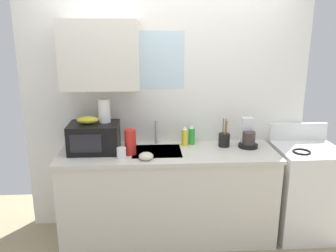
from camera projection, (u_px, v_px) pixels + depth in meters
kitchen_wall_assembly at (156, 99)px, 3.43m from camera, size 2.82×0.42×2.50m
counter_unit at (168, 194)px, 3.37m from camera, size 2.05×0.63×0.90m
sink_faucet at (156, 132)px, 3.44m from camera, size 0.03×0.03×0.24m
stove_range at (304, 190)px, 3.45m from camera, size 0.60×0.60×1.08m
microwave at (94, 138)px, 3.22m from camera, size 0.46×0.35×0.27m
banana_bunch at (88, 120)px, 3.18m from camera, size 0.20×0.11×0.07m
paper_towel_roll at (104, 111)px, 3.21m from camera, size 0.11×0.11×0.22m
coffee_maker at (248, 136)px, 3.37m from camera, size 0.19×0.21×0.28m
dish_soap_bottle_yellow at (185, 136)px, 3.40m from camera, size 0.06×0.06×0.20m
dish_soap_bottle_green at (192, 135)px, 3.45m from camera, size 0.06×0.06×0.20m
cereal_canister at (130, 142)px, 3.15m from camera, size 0.10×0.10×0.23m
mug_white at (121, 153)px, 3.08m from camera, size 0.08×0.08×0.09m
utensil_crock at (224, 139)px, 3.38m from camera, size 0.11×0.11×0.29m
small_bowl at (146, 156)px, 3.04m from camera, size 0.13×0.13×0.06m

